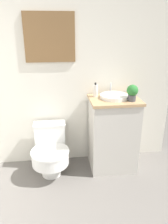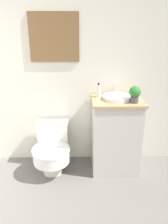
{
  "view_description": "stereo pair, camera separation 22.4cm",
  "coord_description": "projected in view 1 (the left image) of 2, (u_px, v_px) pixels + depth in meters",
  "views": [
    {
      "loc": [
        0.3,
        -0.25,
        1.64
      ],
      "look_at": [
        0.56,
        1.83,
        0.83
      ],
      "focal_mm": 35.0,
      "sensor_mm": 36.0,
      "label": 1
    },
    {
      "loc": [
        0.52,
        -0.27,
        1.64
      ],
      "look_at": [
        0.56,
        1.83,
        0.83
      ],
      "focal_mm": 35.0,
      "sensor_mm": 36.0,
      "label": 2
    }
  ],
  "objects": [
    {
      "name": "soap_bottle",
      "position": [
        95.0,
        91.0,
        2.5
      ],
      "size": [
        0.05,
        0.05,
        0.17
      ],
      "color": "silver",
      "rests_on": "vanity"
    },
    {
      "name": "toilet",
      "position": [
        50.0,
        151.0,
        2.55
      ],
      "size": [
        0.43,
        0.55,
        0.58
      ],
      "color": "white",
      "rests_on": "ground_plane"
    },
    {
      "name": "wall_back",
      "position": [
        30.0,
        64.0,
        2.47
      ],
      "size": [
        3.44,
        0.07,
        2.5
      ],
      "color": "silver",
      "rests_on": "ground_plane"
    },
    {
      "name": "vanity",
      "position": [
        113.0,
        134.0,
        2.62
      ],
      "size": [
        0.57,
        0.45,
        0.89
      ],
      "color": "beige",
      "rests_on": "ground_plane"
    },
    {
      "name": "potted_plant",
      "position": [
        132.0,
        92.0,
        2.35
      ],
      "size": [
        0.12,
        0.12,
        0.18
      ],
      "color": "#4C4C51",
      "rests_on": "vanity"
    },
    {
      "name": "sink",
      "position": [
        114.0,
        96.0,
        2.47
      ],
      "size": [
        0.32,
        0.36,
        0.13
      ],
      "color": "white",
      "rests_on": "vanity"
    }
  ]
}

